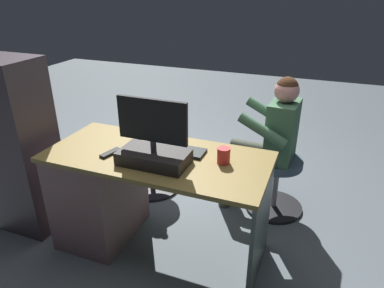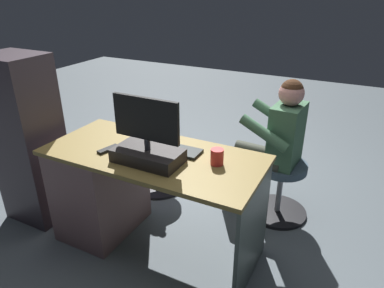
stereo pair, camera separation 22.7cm
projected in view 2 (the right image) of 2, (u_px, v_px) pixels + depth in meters
ground_plane at (182, 216)px, 2.87m from camera, size 10.00×10.00×0.00m
desk at (112, 185)px, 2.54m from camera, size 1.44×0.66×0.75m
monitor at (147, 145)px, 2.10m from camera, size 0.44×0.23×0.41m
keyboard at (170, 148)px, 2.29m from camera, size 0.42×0.14×0.02m
computer_mouse at (135, 139)px, 2.40m from camera, size 0.06×0.10×0.04m
cup at (217, 157)px, 2.09m from camera, size 0.08×0.08×0.10m
tv_remote at (108, 149)px, 2.28m from camera, size 0.08×0.16×0.02m
office_chair_teddy at (157, 160)px, 3.19m from camera, size 0.51×0.51×0.47m
teddy_bear at (156, 125)px, 3.05m from camera, size 0.23×0.23×0.32m
visitor_chair at (280, 185)px, 2.80m from camera, size 0.48×0.48×0.47m
person at (273, 138)px, 2.67m from camera, size 0.57×0.50×1.13m
equipment_rack at (28, 141)px, 2.64m from camera, size 0.44×0.36×1.31m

